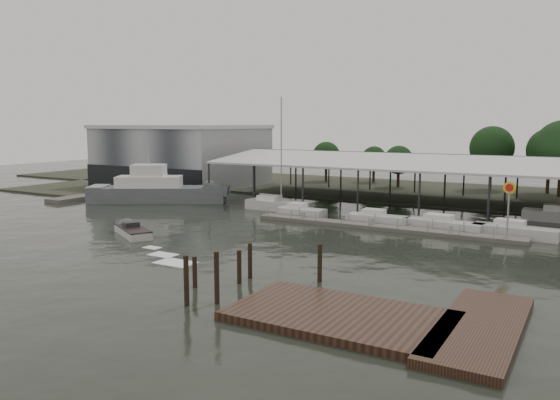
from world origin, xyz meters
The scene contains 18 objects.
ground centered at (0.00, 0.00, 0.00)m, with size 200.00×200.00×0.00m, color black.
land_strip_far centered at (0.00, 42.00, 0.10)m, with size 140.00×30.00×0.30m.
land_strip_west centered at (-40.00, 30.00, 0.10)m, with size 20.00×40.00×0.30m.
storage_warehouse centered at (-28.00, 29.94, 5.29)m, with size 24.50×20.50×10.50m.
covered_boat_shed centered at (17.00, 28.00, 6.13)m, with size 58.24×24.00×6.96m.
trawler_dock centered at (-30.00, 14.00, 0.25)m, with size 3.00×18.00×0.50m.
floating_dock centered at (15.00, 10.00, 0.20)m, with size 28.00×2.00×1.40m.
shell_fuel_sign centered at (27.00, 9.99, 3.93)m, with size 1.10×0.18×5.55m.
boardwalk_platform centered at (24.55, -15.27, 0.20)m, with size 15.00×12.00×0.50m.
grey_trawler centered at (-18.30, 13.33, 1.58)m, with size 18.59×13.62×8.84m.
white_sailboat centered at (-0.46, 15.32, 0.67)m, with size 8.66×3.08×14.16m.
speedboat_underway centered at (-5.22, -4.77, 0.39)m, with size 16.40×10.05×2.00m.
moored_cruiser_0 centered at (4.46, 12.27, 0.61)m, with size 5.71×2.25×1.70m.
moored_cruiser_1 centered at (13.77, 12.27, 0.61)m, with size 6.60×2.31×1.70m.
moored_cruiser_2 centered at (20.67, 12.42, 0.61)m, with size 7.94×3.14×1.70m.
moored_cruiser_3 centered at (27.33, 12.68, 0.61)m, with size 7.86×2.79×1.70m.
mooring_pilings centered at (13.92, -14.43, 1.03)m, with size 6.90×8.80×3.78m.
horizon_tree_line centered at (25.57, 47.64, 6.20)m, with size 68.71×12.04×11.24m.
Camera 1 is at (33.65, -42.64, 10.74)m, focal length 35.00 mm.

